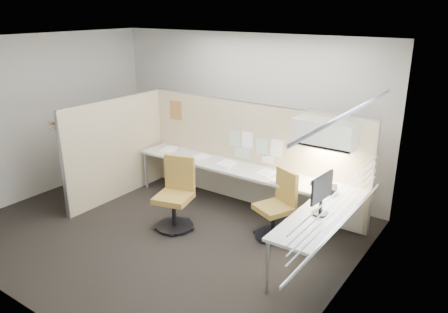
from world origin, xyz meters
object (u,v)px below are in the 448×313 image
Objects in this scene: desk at (255,183)px; monitor at (322,192)px; chair_right at (278,207)px; phone at (329,189)px; chair_left at (176,196)px.

monitor reaches higher than desk.
desk is 4.01× the size of chair_right.
phone is at bearing 53.78° from chair_right.
desk is at bearing 68.00° from monitor.
desk is at bearing 175.72° from chair_right.
phone is at bearing 1.37° from desk.
chair_left is (-0.84, -0.92, -0.10)m from desk.
chair_right is at bearing -28.77° from desk.
monitor is at bearing -8.86° from chair_left.
chair_left reaches higher than phone.
chair_right is at bearing -160.21° from phone.
chair_right is 0.77m from phone.
phone is (1.19, 0.03, 0.18)m from desk.
chair_right is 1.05m from monitor.
desk is 16.93× the size of phone.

